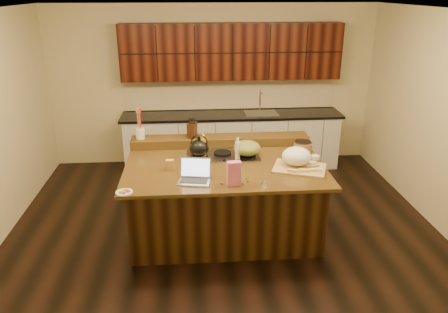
{
  "coord_description": "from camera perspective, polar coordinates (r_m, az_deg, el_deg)",
  "views": [
    {
      "loc": [
        -0.39,
        -4.9,
        2.93
      ],
      "look_at": [
        0.0,
        0.05,
        1.0
      ],
      "focal_mm": 35.0,
      "sensor_mm": 36.0,
      "label": 1
    }
  ],
  "objects": [
    {
      "name": "vinegar_bottle",
      "position": [
        5.37,
        1.79,
        0.69
      ],
      "size": [
        0.07,
        0.07,
        0.25
      ],
      "primitive_type": "cylinder",
      "rotation": [
        0.0,
        0.0,
        0.14
      ],
      "color": "silver",
      "rests_on": "island"
    },
    {
      "name": "gumdrop_9",
      "position": [
        4.8,
        -2.05,
        -3.41
      ],
      "size": [
        0.02,
        0.02,
        0.02
      ],
      "primitive_type": "ellipsoid",
      "color": "#198C26",
      "rests_on": "island"
    },
    {
      "name": "back_ledge",
      "position": [
        5.95,
        -0.49,
        2.09
      ],
      "size": [
        2.4,
        0.3,
        0.12
      ],
      "primitive_type": "cube",
      "color": "black",
      "rests_on": "island"
    },
    {
      "name": "kettle",
      "position": [
        5.4,
        -3.27,
        1.08
      ],
      "size": [
        0.31,
        0.31,
        0.21
      ],
      "primitive_type": "ellipsoid",
      "rotation": [
        0.0,
        0.0,
        -0.37
      ],
      "color": "black",
      "rests_on": "cooktop"
    },
    {
      "name": "strainer_bowl",
      "position": [
        5.87,
        10.28,
        1.32
      ],
      "size": [
        0.3,
        0.3,
        0.09
      ],
      "primitive_type": "cylinder",
      "rotation": [
        0.0,
        0.0,
        -0.32
      ],
      "color": "#996B3F",
      "rests_on": "island"
    },
    {
      "name": "utensil_crock",
      "position": [
        5.93,
        -10.88,
        2.97
      ],
      "size": [
        0.16,
        0.16,
        0.14
      ],
      "primitive_type": "cylinder",
      "rotation": [
        0.0,
        0.0,
        0.37
      ],
      "color": "white",
      "rests_on": "back_ledge"
    },
    {
      "name": "knife_block",
      "position": [
        5.88,
        -4.18,
        3.45
      ],
      "size": [
        0.15,
        0.19,
        0.2
      ],
      "primitive_type": "cube",
      "rotation": [
        0.0,
        0.0,
        -0.32
      ],
      "color": "black",
      "rests_on": "back_ledge"
    },
    {
      "name": "gumdrop_0",
      "position": [
        4.78,
        -0.45,
        -3.52
      ],
      "size": [
        0.02,
        0.02,
        0.02
      ],
      "primitive_type": "ellipsoid",
      "color": "red",
      "rests_on": "island"
    },
    {
      "name": "wooden_tray",
      "position": [
        5.25,
        9.55,
        -0.32
      ],
      "size": [
        0.71,
        0.62,
        0.24
      ],
      "rotation": [
        0.0,
        0.0,
        -0.36
      ],
      "color": "tan",
      "rests_on": "island"
    },
    {
      "name": "gumdrop_8",
      "position": [
        4.83,
        3.1,
        -3.26
      ],
      "size": [
        0.02,
        0.02,
        0.02
      ],
      "primitive_type": "ellipsoid",
      "color": "red",
      "rests_on": "island"
    },
    {
      "name": "ramekin_a",
      "position": [
        5.37,
        11.44,
        -0.92
      ],
      "size": [
        0.11,
        0.11,
        0.04
      ],
      "primitive_type": "cylinder",
      "rotation": [
        0.0,
        0.0,
        -0.15
      ],
      "color": "white",
      "rests_on": "island"
    },
    {
      "name": "gumdrop_5",
      "position": [
        4.95,
        1.89,
        -2.63
      ],
      "size": [
        0.02,
        0.02,
        0.02
      ],
      "primitive_type": "ellipsoid",
      "color": "#198C26",
      "rests_on": "island"
    },
    {
      "name": "pink_bag",
      "position": [
        4.71,
        1.29,
        -2.22
      ],
      "size": [
        0.15,
        0.09,
        0.27
      ],
      "primitive_type": "cube",
      "rotation": [
        0.0,
        0.0,
        0.11
      ],
      "color": "pink",
      "rests_on": "island"
    },
    {
      "name": "kitchen_timer",
      "position": [
        4.75,
        5.31,
        -3.43
      ],
      "size": [
        0.09,
        0.09,
        0.07
      ],
      "primitive_type": "cone",
      "rotation": [
        0.0,
        0.0,
        -0.1
      ],
      "color": "silver",
      "rests_on": "island"
    },
    {
      "name": "ramekin_c",
      "position": [
        5.72,
        9.68,
        0.58
      ],
      "size": [
        0.13,
        0.13,
        0.04
      ],
      "primitive_type": "cylinder",
      "rotation": [
        0.0,
        0.0,
        -0.42
      ],
      "color": "white",
      "rests_on": "island"
    },
    {
      "name": "candy_plate",
      "position": [
        4.7,
        -12.91,
        -4.58
      ],
      "size": [
        0.19,
        0.19,
        0.01
      ],
      "primitive_type": "cylinder",
      "rotation": [
        0.0,
        0.0,
        -0.08
      ],
      "color": "white",
      "rests_on": "island"
    },
    {
      "name": "gumdrop_4",
      "position": [
        4.84,
        1.81,
        -3.2
      ],
      "size": [
        0.02,
        0.02,
        0.02
      ],
      "primitive_type": "ellipsoid",
      "color": "red",
      "rests_on": "island"
    },
    {
      "name": "room",
      "position": [
        5.17,
        0.04,
        3.42
      ],
      "size": [
        5.52,
        5.02,
        2.72
      ],
      "color": "black",
      "rests_on": "ground"
    },
    {
      "name": "gumdrop_6",
      "position": [
        4.75,
        1.44,
        -3.67
      ],
      "size": [
        0.02,
        0.02,
        0.02
      ],
      "primitive_type": "ellipsoid",
      "color": "red",
      "rests_on": "island"
    },
    {
      "name": "package_box",
      "position": [
        5.16,
        -7.08,
        -1.11
      ],
      "size": [
        0.09,
        0.06,
        0.13
      ],
      "primitive_type": "cube",
      "rotation": [
        0.0,
        0.0,
        0.0
      ],
      "color": "#D09549",
      "rests_on": "island"
    },
    {
      "name": "gumdrop_11",
      "position": [
        4.78,
        2.57,
        -3.53
      ],
      "size": [
        0.02,
        0.02,
        0.02
      ],
      "primitive_type": "ellipsoid",
      "color": "#198C26",
      "rests_on": "island"
    },
    {
      "name": "ramekin_b",
      "position": [
        5.59,
        11.82,
        -0.09
      ],
      "size": [
        0.12,
        0.12,
        0.04
      ],
      "primitive_type": "cylinder",
      "rotation": [
        0.0,
        0.0,
        -0.28
      ],
      "color": "white",
      "rests_on": "island"
    },
    {
      "name": "gumdrop_10",
      "position": [
        4.77,
        1.39,
        -3.57
      ],
      "size": [
        0.02,
        0.02,
        0.02
      ],
      "primitive_type": "ellipsoid",
      "color": "red",
      "rests_on": "island"
    },
    {
      "name": "oil_bottle",
      "position": [
        5.42,
        -2.69,
        0.98
      ],
      "size": [
        0.07,
        0.07,
        0.27
      ],
      "primitive_type": "cylinder",
      "rotation": [
        0.0,
        0.0,
        -0.03
      ],
      "color": "gold",
      "rests_on": "island"
    },
    {
      "name": "gumdrop_1",
      "position": [
        4.78,
        -0.2,
        -3.5
      ],
      "size": [
        0.02,
        0.02,
        0.02
      ],
      "primitive_type": "ellipsoid",
      "color": "#198C26",
      "rests_on": "island"
    },
    {
      "name": "gumdrop_7",
      "position": [
        4.91,
        1.75,
        -2.81
      ],
      "size": [
        0.02,
        0.02,
        0.02
      ],
      "primitive_type": "ellipsoid",
      "color": "#198C26",
      "rests_on": "island"
    },
    {
      "name": "island",
      "position": [
        5.5,
        0.04,
        -5.4
      ],
      "size": [
        2.4,
        1.6,
        0.92
      ],
      "color": "black",
      "rests_on": "ground"
    },
    {
      "name": "gumdrop_3",
      "position": [
        4.9,
        3.01,
        -2.88
      ],
      "size": [
        0.02,
        0.02,
        0.02
      ],
      "primitive_type": "ellipsoid",
      "color": "#198C26",
      "rests_on": "island"
    },
    {
      "name": "cooktop",
      "position": [
        5.59,
        -0.2,
        0.31
      ],
      "size": [
        0.92,
        0.52,
        0.05
      ],
      "color": "gray",
      "rests_on": "island"
    },
    {
      "name": "laptop",
      "position": [
        4.86,
        -3.83,
        -2.41
      ],
      "size": [
        0.39,
        0.33,
        0.24
      ],
      "rotation": [
        0.0,
        0.0,
        -0.17
      ],
      "color": "#B7B7BC",
      "rests_on": "island"
    },
    {
      "name": "gumdrop_2",
      "position": [
        4.84,
        -2.56,
        -3.24
      ],
      "size": [
        0.02,
        0.02,
        0.02
      ],
      "primitive_type": "ellipsoid",
      "color": "red",
      "rests_on": "island"
    },
    {
      "name": "back_counter",
      "position": [
        7.42,
        1.0,
        6.03
      ],
      "size": [
        3.7,
        0.66,
        2.4
      ],
      "color": "silver",
      "rests_on": "ground"
    },
    {
      "name": "green_bowl",
      "position": [
        5.45,
        3.05,
        1.11
      ],
      "size": [
        0.37,
        0.37,
        0.18
      ],
      "primitive_type": "ellipsoid",
      "rotation": [
        0.0,
        0.0,
        0.13
      ],
      "color": "olive",
      "rests_on": "cooktop"
    }
  ]
}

